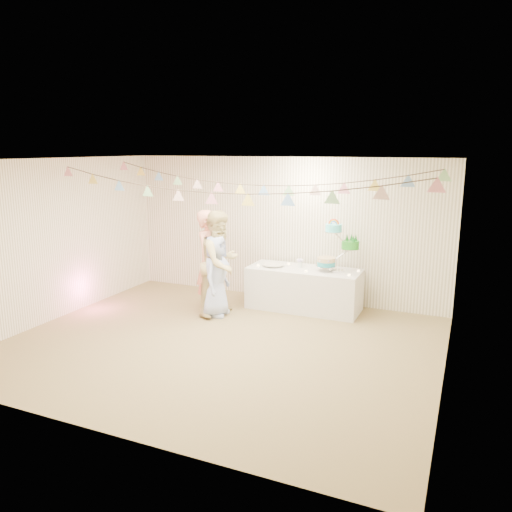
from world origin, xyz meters
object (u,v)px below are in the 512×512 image
at_px(cake_stand, 337,245).
at_px(person_adult_b, 220,263).
at_px(table, 304,289).
at_px(person_adult_a, 210,261).
at_px(person_child, 216,276).

xyz_separation_m(cake_stand, person_adult_b, (-1.76, -0.85, -0.28)).
xyz_separation_m(table, person_adult_b, (-1.21, -0.80, 0.52)).
height_order(cake_stand, person_adult_a, person_adult_a).
bearing_deg(person_adult_b, table, -45.92).
relative_size(cake_stand, person_adult_a, 0.47).
bearing_deg(person_adult_b, person_adult_a, 75.51).
height_order(cake_stand, person_child, cake_stand).
xyz_separation_m(table, cake_stand, (0.55, 0.05, 0.80)).
bearing_deg(person_adult_a, person_adult_b, -115.35).
distance_m(cake_stand, person_adult_b, 1.98).
bearing_deg(person_adult_a, cake_stand, -70.54).
xyz_separation_m(person_adult_a, person_child, (0.23, -0.22, -0.19)).
distance_m(person_adult_b, person_child, 0.22).
bearing_deg(cake_stand, person_adult_a, -160.09).
xyz_separation_m(cake_stand, person_child, (-1.79, -0.95, -0.48)).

